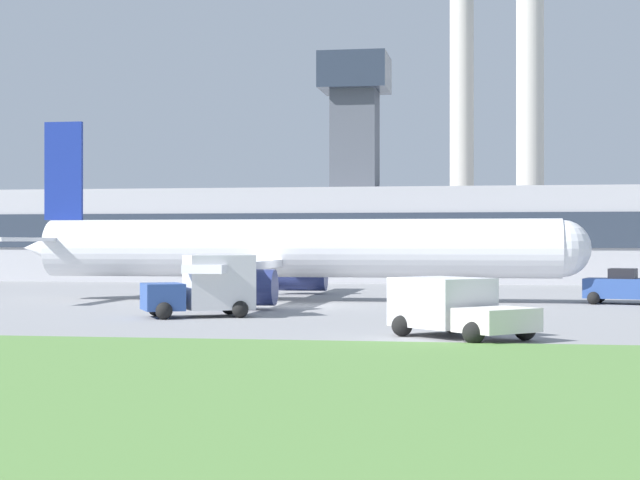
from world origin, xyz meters
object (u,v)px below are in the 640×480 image
(airplane, at_px, (289,250))
(pushback_tug, at_px, (623,288))
(fuel_truck, at_px, (454,308))
(ground_crew_person, at_px, (418,300))
(baggage_truck, at_px, (206,287))

(airplane, relative_size, pushback_tug, 7.48)
(fuel_truck, xyz_separation_m, ground_crew_person, (-1.55, 5.48, -0.08))
(fuel_truck, distance_m, ground_crew_person, 5.70)
(airplane, height_order, ground_crew_person, airplane)
(pushback_tug, bearing_deg, ground_crew_person, -122.26)
(baggage_truck, bearing_deg, pushback_tug, 33.82)
(pushback_tug, xyz_separation_m, fuel_truck, (-7.53, -19.88, 0.17))
(baggage_truck, relative_size, fuel_truck, 0.97)
(pushback_tug, distance_m, fuel_truck, 21.26)
(airplane, bearing_deg, fuel_truck, -64.77)
(baggage_truck, height_order, ground_crew_person, baggage_truck)
(airplane, xyz_separation_m, ground_crew_person, (7.77, -14.32, -1.77))
(baggage_truck, relative_size, ground_crew_person, 2.83)
(fuel_truck, bearing_deg, airplane, 115.23)
(airplane, bearing_deg, pushback_tug, 0.26)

